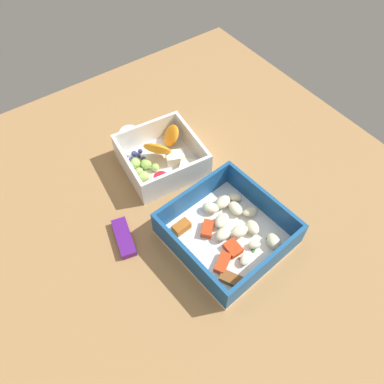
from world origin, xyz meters
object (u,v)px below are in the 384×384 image
Objects in this scene: pasta_container at (228,231)px; fruit_bowl at (162,158)px; paper_cup_liner at (130,135)px; candy_bar at (124,238)px.

pasta_container is 18.98cm from fruit_bowl.
paper_cup_liner is at bearing 8.30° from fruit_bowl.
pasta_container reaches higher than candy_bar.
pasta_container is 1.24× the size of fruit_bowl.
pasta_container is 4.97× the size of paper_cup_liner.
pasta_container is at bearing -123.66° from candy_bar.
pasta_container is 28.46cm from paper_cup_liner.
paper_cup_liner is at bearing -32.43° from candy_bar.
pasta_container is 2.64× the size of candy_bar.
paper_cup_liner is at bearing -1.79° from pasta_container.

